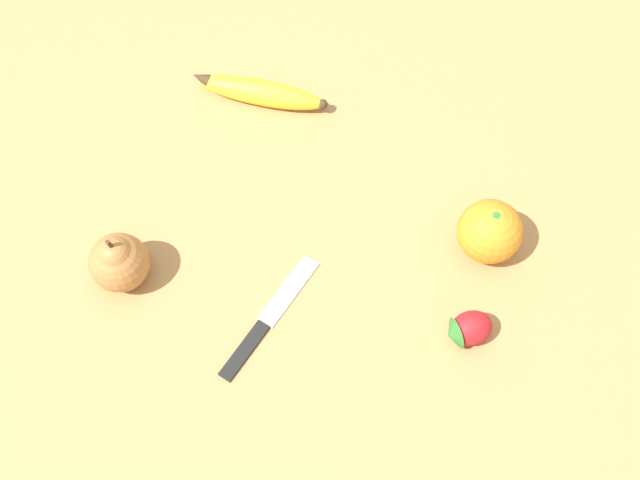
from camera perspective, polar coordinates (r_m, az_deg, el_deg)
ground_plane at (r=0.95m, az=-1.34°, el=1.78°), size 3.00×3.00×0.00m
banana at (r=1.04m, az=-4.64°, el=11.18°), size 0.16×0.14×0.04m
orange at (r=0.91m, az=12.80°, el=0.64°), size 0.08×0.08×0.08m
pear at (r=0.90m, az=-15.09°, el=-1.56°), size 0.07×0.07×0.09m
strawberry at (r=0.87m, az=11.21°, el=-6.67°), size 0.05×0.06×0.04m
paring_knife at (r=0.88m, az=-4.11°, el=-6.14°), size 0.08×0.17×0.01m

